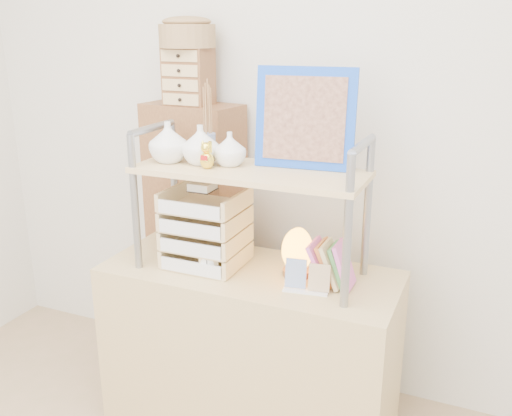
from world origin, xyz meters
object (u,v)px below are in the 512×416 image
at_px(desk, 250,351).
at_px(salt_lamp, 297,251).
at_px(letter_tray, 204,233).
at_px(cabinet, 197,241).

bearing_deg(desk, salt_lamp, 9.86).
height_order(letter_tray, salt_lamp, letter_tray).
relative_size(desk, cabinet, 0.89).
bearing_deg(salt_lamp, letter_tray, -171.94).
xyz_separation_m(desk, letter_tray, (-0.19, -0.02, 0.52)).
bearing_deg(salt_lamp, cabinet, 152.31).
xyz_separation_m(desk, salt_lamp, (0.19, 0.03, 0.48)).
distance_m(desk, cabinet, 0.66).
xyz_separation_m(letter_tray, salt_lamp, (0.38, 0.05, -0.04)).
bearing_deg(cabinet, salt_lamp, -20.24).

